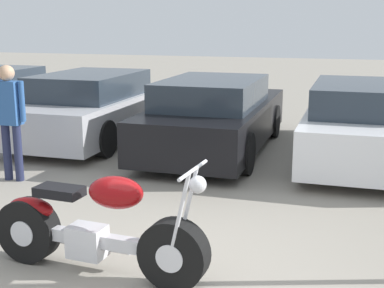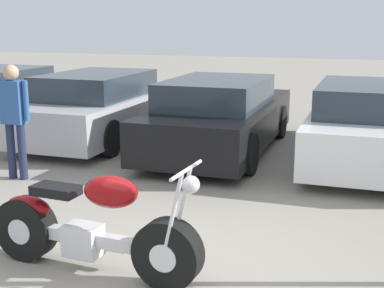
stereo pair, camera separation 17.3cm
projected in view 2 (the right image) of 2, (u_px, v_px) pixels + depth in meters
ground_plane at (144, 278)px, 4.87m from camera, size 60.00×60.00×0.00m
motorcycle at (91, 228)px, 4.92m from camera, size 2.17×0.62×1.11m
parked_car_silver at (102, 106)px, 10.59m from camera, size 1.86×4.52×1.32m
parked_car_black at (220, 116)px, 9.51m from camera, size 1.86×4.52×1.32m
parked_car_white at (368, 124)px, 8.82m from camera, size 1.86×4.52×1.32m
person_standing at (14, 112)px, 7.73m from camera, size 0.52×0.23×1.69m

